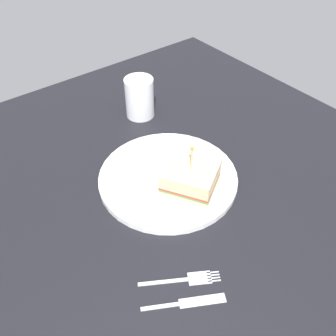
# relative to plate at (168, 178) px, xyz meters

# --- Properties ---
(ground_plane) EXTENTS (0.97, 0.97, 0.02)m
(ground_plane) POSITION_rel_plate_xyz_m (0.00, 0.00, -0.02)
(ground_plane) COLOR black
(plate) EXTENTS (0.27, 0.27, 0.01)m
(plate) POSITION_rel_plate_xyz_m (0.00, 0.00, 0.00)
(plate) COLOR white
(plate) RESTS_ON ground_plane
(sandwich_half_center) EXTENTS (0.13, 0.12, 0.10)m
(sandwich_half_center) POSITION_rel_plate_xyz_m (-0.05, -0.01, 0.03)
(sandwich_half_center) COLOR beige
(sandwich_half_center) RESTS_ON plate
(drink_glass) EXTENTS (0.07, 0.07, 0.10)m
(drink_glass) POSITION_rel_plate_xyz_m (0.22, -0.09, 0.04)
(drink_glass) COLOR silver
(drink_glass) RESTS_ON ground_plane
(fork) EXTENTS (0.08, 0.12, 0.00)m
(fork) POSITION_rel_plate_xyz_m (-0.19, 0.11, -0.00)
(fork) COLOR silver
(fork) RESTS_ON ground_plane
(knife) EXTENTS (0.07, 0.12, 0.00)m
(knife) POSITION_rel_plate_xyz_m (-0.22, 0.13, -0.00)
(knife) COLOR silver
(knife) RESTS_ON ground_plane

